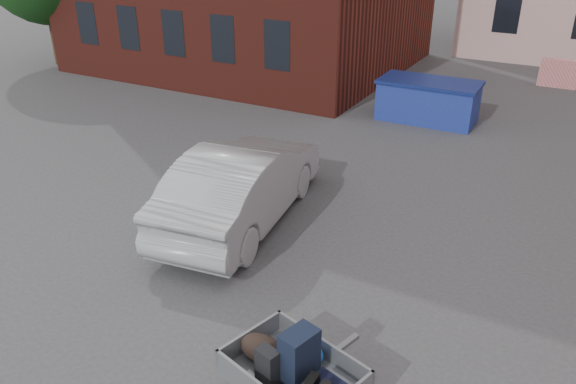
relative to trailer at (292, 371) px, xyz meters
The scene contains 4 objects.
ground 2.73m from the trailer, 116.26° to the left, with size 120.00×120.00×0.00m, color #38383A.
trailer is the anchor object (origin of this frame).
dumpster 11.74m from the trailer, 98.44° to the left, with size 2.91×1.53×1.21m.
silver_car 4.96m from the trailer, 130.12° to the left, with size 1.69×4.84×1.60m, color #9EA0A5.
Camera 1 is at (3.60, -6.89, 5.56)m, focal length 35.00 mm.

